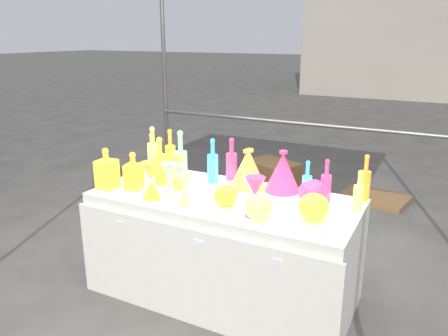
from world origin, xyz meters
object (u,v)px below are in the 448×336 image
at_px(display_table, 223,246).
at_px(cardboard_box_closed, 272,179).
at_px(lampshade_0, 246,168).
at_px(decanter_0, 107,168).
at_px(globe_0, 314,208).
at_px(hourglass_0, 151,181).
at_px(bottle_0, 152,150).

height_order(display_table, cardboard_box_closed, display_table).
bearing_deg(cardboard_box_closed, lampshade_0, -51.90).
height_order(decanter_0, globe_0, decanter_0).
distance_m(cardboard_box_closed, globe_0, 2.50).
xyz_separation_m(decanter_0, lampshade_0, (0.85, 0.52, -0.02)).
height_order(hourglass_0, globe_0, hourglass_0).
relative_size(display_table, decanter_0, 6.21).
distance_m(display_table, hourglass_0, 0.70).
height_order(cardboard_box_closed, hourglass_0, hourglass_0).
xyz_separation_m(cardboard_box_closed, bottle_0, (-0.42, -1.71, 0.69)).
xyz_separation_m(display_table, cardboard_box_closed, (-0.43, 2.06, -0.17)).
distance_m(bottle_0, lampshade_0, 0.89).
bearing_deg(display_table, cardboard_box_closed, 101.70).
relative_size(cardboard_box_closed, decanter_0, 1.88).
distance_m(cardboard_box_closed, bottle_0, 1.89).
bearing_deg(decanter_0, globe_0, 2.18).
bearing_deg(globe_0, cardboard_box_closed, 116.49).
xyz_separation_m(hourglass_0, lampshade_0, (0.45, 0.54, 0.01)).
distance_m(decanter_0, lampshade_0, 0.99).
xyz_separation_m(display_table, decanter_0, (-0.81, -0.23, 0.52)).
height_order(display_table, decanter_0, decanter_0).
xyz_separation_m(decanter_0, hourglass_0, (0.40, -0.02, -0.02)).
bearing_deg(display_table, lampshade_0, 82.67).
bearing_deg(hourglass_0, decanter_0, 176.58).
xyz_separation_m(cardboard_box_closed, globe_0, (1.08, -2.17, 0.62)).
bearing_deg(lampshade_0, bottle_0, 167.65).
distance_m(display_table, lampshade_0, 0.59).
bearing_deg(hourglass_0, lampshade_0, 50.48).
distance_m(hourglass_0, globe_0, 1.07).
bearing_deg(lampshade_0, display_table, -105.27).
bearing_deg(hourglass_0, display_table, 31.63).
height_order(cardboard_box_closed, lampshade_0, lampshade_0).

